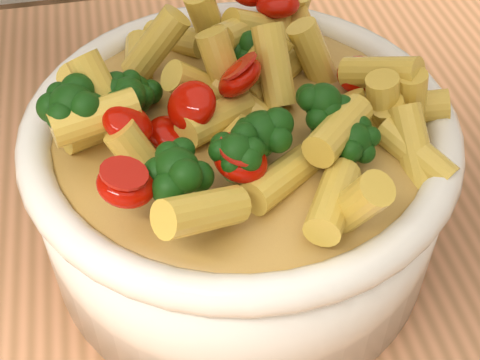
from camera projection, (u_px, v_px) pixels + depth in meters
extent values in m
cube|color=tan|center=(295.00, 309.00, 0.46)|extent=(1.20, 0.80, 0.04)
cylinder|color=white|center=(240.00, 185.00, 0.44)|extent=(0.26, 0.26, 0.10)
ellipsoid|color=white|center=(240.00, 217.00, 0.46)|extent=(0.24, 0.24, 0.04)
torus|color=white|center=(240.00, 127.00, 0.41)|extent=(0.27, 0.27, 0.02)
ellipsoid|color=gold|center=(240.00, 127.00, 0.41)|extent=(0.23, 0.23, 0.03)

